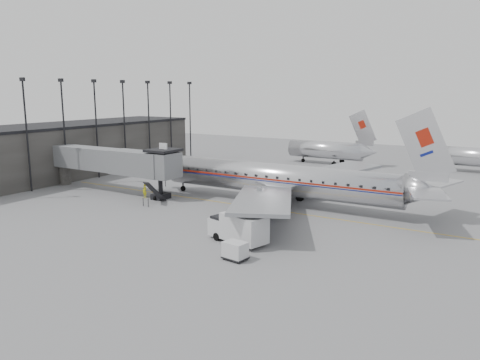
# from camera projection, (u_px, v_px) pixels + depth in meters

# --- Properties ---
(ground) EXTENTS (160.00, 160.00, 0.00)m
(ground) POSITION_uv_depth(u_px,v_px,m) (204.00, 215.00, 51.67)
(ground) COLOR slate
(ground) RESTS_ON ground
(terminal) EXTENTS (12.00, 46.00, 8.00)m
(terminal) POSITION_uv_depth(u_px,v_px,m) (70.00, 150.00, 76.60)
(terminal) COLOR #33312F
(terminal) RESTS_ON ground
(apron_line) EXTENTS (60.00, 0.15, 0.01)m
(apron_line) POSITION_uv_depth(u_px,v_px,m) (254.00, 207.00, 55.19)
(apron_line) COLOR gold
(apron_line) RESTS_ON ground
(jet_bridge) EXTENTS (21.00, 6.20, 7.10)m
(jet_bridge) POSITION_uv_depth(u_px,v_px,m) (118.00, 162.00, 62.44)
(jet_bridge) COLOR #595B5D
(jet_bridge) RESTS_ON ground
(floodlight_masts) EXTENTS (0.90, 42.25, 15.25)m
(floodlight_masts) POSITION_uv_depth(u_px,v_px,m) (111.00, 123.00, 75.00)
(floodlight_masts) COLOR black
(floodlight_masts) RESTS_ON ground
(distant_aircraft_near) EXTENTS (16.39, 3.20, 10.26)m
(distant_aircraft_near) POSITION_uv_depth(u_px,v_px,m) (327.00, 149.00, 87.37)
(distant_aircraft_near) COLOR silver
(distant_aircraft_near) RESTS_ON ground
(airliner) EXTENTS (37.99, 35.22, 12.02)m
(airliner) POSITION_uv_depth(u_px,v_px,m) (282.00, 180.00, 56.10)
(airliner) COLOR silver
(airliner) RESTS_ON ground
(service_van) EXTENTS (6.24, 3.71, 2.75)m
(service_van) POSITION_uv_depth(u_px,v_px,m) (238.00, 227.00, 42.09)
(service_van) COLOR silver
(service_van) RESTS_ON ground
(baggage_cart_navy) EXTENTS (2.36, 2.09, 1.55)m
(baggage_cart_navy) POSITION_uv_depth(u_px,v_px,m) (260.00, 211.00, 50.15)
(baggage_cart_navy) COLOR #0E0E38
(baggage_cart_navy) RESTS_ON ground
(baggage_cart_white) EXTENTS (2.08, 1.69, 1.49)m
(baggage_cart_white) POSITION_uv_depth(u_px,v_px,m) (235.00, 250.00, 37.92)
(baggage_cart_white) COLOR silver
(baggage_cart_white) RESTS_ON ground
(ramp_worker) EXTENTS (0.66, 0.45, 1.78)m
(ramp_worker) POSITION_uv_depth(u_px,v_px,m) (145.00, 191.00, 59.84)
(ramp_worker) COLOR yellow
(ramp_worker) RESTS_ON ground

